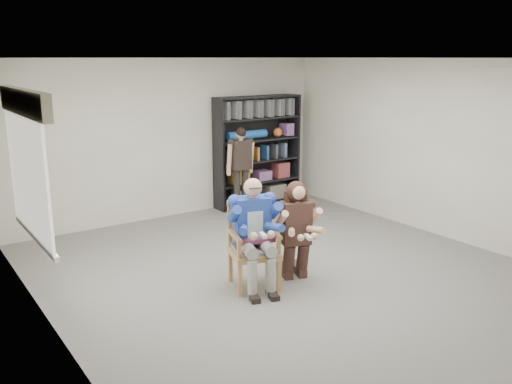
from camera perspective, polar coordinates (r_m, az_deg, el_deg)
room_shell at (r=6.84m, az=4.25°, el=2.08°), size 6.00×7.00×2.80m
floor at (r=7.26m, az=4.05°, el=-8.80°), size 6.00×7.00×0.01m
window_left at (r=6.43m, az=-22.77°, el=2.34°), size 0.16×2.00×1.75m
armchair at (r=6.74m, az=-0.20°, el=-5.69°), size 0.78×0.77×1.08m
seated_man at (r=6.68m, az=-0.20°, el=-4.39°), size 0.83×0.99×1.40m
kneeling_woman at (r=6.94m, az=4.32°, el=-4.23°), size 0.78×0.99×1.28m
bookshelf at (r=10.49m, az=0.18°, el=4.35°), size 1.80×0.38×2.10m
standing_man at (r=9.79m, az=-1.59°, el=2.19°), size 0.52×0.32×1.61m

